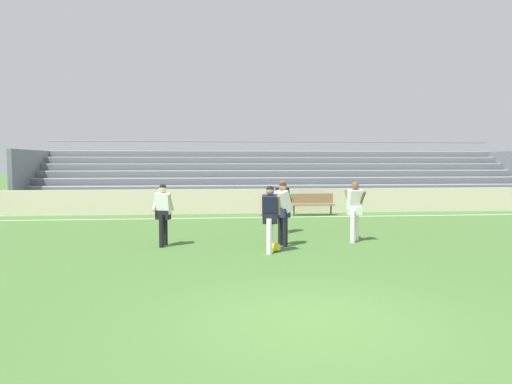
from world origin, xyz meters
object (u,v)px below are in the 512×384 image
at_px(bleacher_stand, 284,176).
at_px(soccer_ball, 276,247).
at_px(player_white_wide_left, 163,210).
at_px(bench_near_wall_gap, 312,202).
at_px(player_white_deep_cover, 355,206).
at_px(player_dark_overlapping, 270,213).
at_px(player_dark_challenging, 283,202).
at_px(player_white_on_ball, 283,208).

height_order(bleacher_stand, soccer_ball, bleacher_stand).
height_order(bleacher_stand, player_white_wide_left, bleacher_stand).
distance_m(bench_near_wall_gap, player_white_deep_cover, 6.39).
xyz_separation_m(player_white_deep_cover, soccer_ball, (-2.38, -1.21, -0.89)).
bearing_deg(bleacher_stand, soccer_ball, -100.09).
height_order(player_white_deep_cover, player_white_wide_left, player_white_deep_cover).
height_order(bleacher_stand, player_white_deep_cover, bleacher_stand).
distance_m(player_white_deep_cover, player_white_wide_left, 5.24).
distance_m(player_dark_overlapping, soccer_ball, 0.89).
relative_size(bench_near_wall_gap, player_dark_challenging, 1.09).
relative_size(player_dark_overlapping, player_white_deep_cover, 0.98).
bearing_deg(player_dark_overlapping, player_white_wide_left, 157.40).
distance_m(bleacher_stand, player_white_deep_cover, 11.00).
bearing_deg(player_dark_overlapping, bleacher_stand, 79.22).
relative_size(bleacher_stand, player_white_deep_cover, 14.84).
bearing_deg(bleacher_stand, player_dark_overlapping, -100.78).
distance_m(bleacher_stand, player_dark_challenging, 9.36).
distance_m(bleacher_stand, player_dark_overlapping, 12.54).
xyz_separation_m(player_dark_overlapping, soccer_ball, (0.17, 0.10, -0.87)).
bearing_deg(player_dark_overlapping, player_white_on_ball, 62.29).
bearing_deg(bleacher_stand, player_white_deep_cover, -88.94).
bearing_deg(player_white_on_ball, player_white_deep_cover, 12.35).
height_order(bleacher_stand, player_dark_overlapping, bleacher_stand).
height_order(player_dark_challenging, player_white_wide_left, player_dark_challenging).
xyz_separation_m(bench_near_wall_gap, soccer_ball, (-2.59, -7.58, -0.44)).
bearing_deg(player_white_on_ball, soccer_ball, -110.33).
distance_m(bleacher_stand, bench_near_wall_gap, 4.73).
bearing_deg(bleacher_stand, player_white_wide_left, -114.23).
height_order(player_white_on_ball, player_white_deep_cover, player_white_on_ball).
height_order(bench_near_wall_gap, player_white_deep_cover, player_white_deep_cover).
xyz_separation_m(bench_near_wall_gap, player_white_deep_cover, (-0.21, -6.37, 0.46)).
relative_size(bench_near_wall_gap, player_dark_overlapping, 1.09).
height_order(player_dark_overlapping, soccer_ball, player_dark_overlapping).
height_order(player_white_wide_left, soccer_ball, player_white_wide_left).
xyz_separation_m(bench_near_wall_gap, player_white_wide_left, (-5.45, -6.57, 0.43)).
relative_size(player_white_deep_cover, player_white_wide_left, 1.02).
distance_m(player_dark_challenging, player_white_deep_cover, 2.49).
relative_size(player_white_on_ball, player_white_wide_left, 1.03).
relative_size(player_white_on_ball, player_dark_challenging, 1.03).
relative_size(player_white_wide_left, soccer_ball, 7.48).
xyz_separation_m(player_dark_challenging, player_white_wide_left, (-3.49, -1.97, -0.00)).
bearing_deg(bleacher_stand, player_white_on_ball, -99.39).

